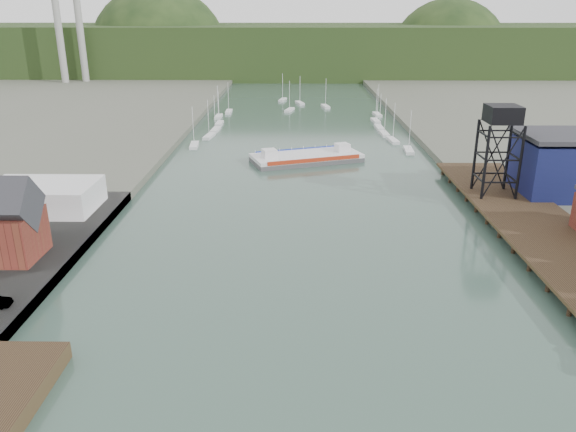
{
  "coord_description": "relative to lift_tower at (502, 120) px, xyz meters",
  "views": [
    {
      "loc": [
        -1.14,
        -39.97,
        33.5
      ],
      "look_at": [
        -2.16,
        40.53,
        4.0
      ],
      "focal_mm": 35.0,
      "sensor_mm": 36.0,
      "label": 1
    }
  ],
  "objects": [
    {
      "name": "smokestacks",
      "position": [
        -141.0,
        174.5,
        14.35
      ],
      "size": [
        11.2,
        8.2,
        60.0
      ],
      "color": "gray",
      "rests_on": "ground"
    },
    {
      "name": "distant_hills",
      "position": [
        -38.98,
        243.35,
        -5.27
      ],
      "size": [
        500.0,
        120.0,
        80.0
      ],
      "color": "black",
      "rests_on": "ground"
    },
    {
      "name": "lift_tower",
      "position": [
        0.0,
        0.0,
        0.0
      ],
      "size": [
        6.5,
        6.5,
        16.0
      ],
      "color": "black",
      "rests_on": "east_pier"
    },
    {
      "name": "ground",
      "position": [
        -35.0,
        -58.0,
        -15.65
      ],
      "size": [
        600.0,
        600.0,
        0.0
      ],
      "primitive_type": "plane",
      "color": "#294038",
      "rests_on": "ground"
    },
    {
      "name": "white_shed",
      "position": [
        -79.0,
        -8.0,
        -11.8
      ],
      "size": [
        18.0,
        12.0,
        4.5
      ],
      "primitive_type": "cube",
      "color": "silver",
      "rests_on": "west_quay"
    },
    {
      "name": "east_pier",
      "position": [
        2.0,
        -13.0,
        -13.75
      ],
      "size": [
        14.0,
        70.0,
        2.45
      ],
      "color": "black",
      "rests_on": "ground"
    },
    {
      "name": "blue_shed",
      "position": [
        15.0,
        2.0,
        -8.59
      ],
      "size": [
        20.5,
        14.5,
        11.3
      ],
      "color": "#0C1438",
      "rests_on": "east_land"
    },
    {
      "name": "marina_sailboats",
      "position": [
        -34.92,
        80.46,
        -15.3
      ],
      "size": [
        57.71,
        92.65,
        0.9
      ],
      "color": "silver",
      "rests_on": "ground"
    },
    {
      "name": "chain_ferry",
      "position": [
        -33.4,
        30.92,
        -14.6
      ],
      "size": [
        27.35,
        18.09,
        3.66
      ],
      "rotation": [
        0.0,
        0.0,
        0.34
      ],
      "color": "#49494B",
      "rests_on": "ground"
    }
  ]
}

